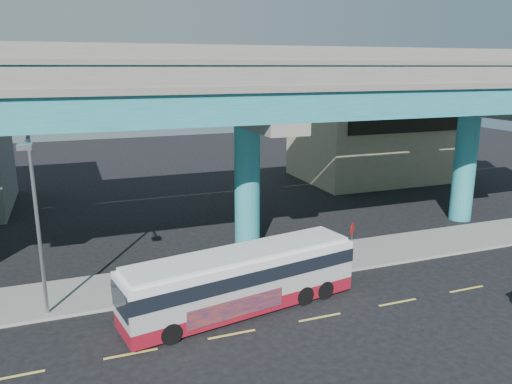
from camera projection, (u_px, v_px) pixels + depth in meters
name	position (u px, v px, depth m)	size (l,w,h in m)	color
ground	(317.00, 314.00, 21.79)	(120.00, 120.00, 0.00)	black
sidewalk	(269.00, 267.00, 26.76)	(70.00, 4.00, 0.15)	gray
lane_markings	(320.00, 317.00, 21.52)	(58.00, 0.12, 0.01)	#D8C64C
viaduct	(246.00, 92.00, 27.82)	(52.00, 12.40, 11.70)	#1F6E77
building_beige	(374.00, 142.00, 47.94)	(14.00, 10.23, 7.00)	tan
transit_bus	(242.00, 278.00, 21.84)	(11.00, 4.23, 2.76)	maroon
street_lamp	(34.00, 203.00, 19.87)	(0.50, 2.55, 7.84)	gray
stop_sign	(352.00, 235.00, 26.58)	(0.53, 0.50, 2.34)	gray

